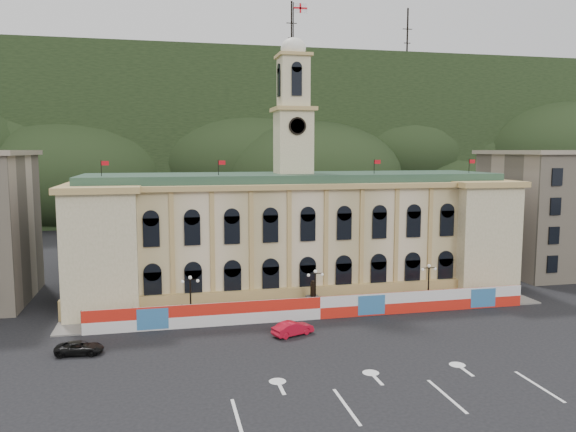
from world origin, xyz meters
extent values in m
plane|color=black|center=(0.00, 0.00, 0.00)|extent=(260.00, 260.00, 0.00)
cube|color=black|center=(0.00, 130.00, 22.00)|extent=(230.00, 70.00, 44.00)
cube|color=#595651|center=(35.00, 110.00, 30.00)|extent=(22.00, 8.00, 14.00)
cube|color=#595651|center=(-48.00, 108.00, 26.00)|extent=(16.00, 7.00, 10.00)
cylinder|color=black|center=(20.00, 115.00, 50.00)|extent=(0.50, 0.50, 20.00)
cylinder|color=black|center=(55.00, 115.00, 50.00)|extent=(0.50, 0.50, 20.00)
cube|color=beige|center=(0.00, 28.00, 7.00)|extent=(55.00, 15.00, 14.00)
cube|color=tan|center=(0.00, 20.20, 1.20)|extent=(56.00, 0.80, 2.40)
cube|color=tan|center=(0.00, 28.00, 14.30)|extent=(56.20, 16.20, 0.60)
cube|color=#2E4D3A|center=(0.00, 28.00, 15.00)|extent=(53.00, 13.00, 1.20)
cube|color=beige|center=(-23.50, 27.00, 7.00)|extent=(8.00, 17.00, 14.00)
cube|color=beige|center=(23.50, 27.00, 7.00)|extent=(8.00, 17.00, 14.00)
cube|color=beige|center=(0.00, 28.00, 19.60)|extent=(4.40, 4.40, 8.00)
cube|color=tan|center=(0.00, 28.00, 23.80)|extent=(5.20, 5.20, 0.50)
cube|color=beige|center=(0.00, 28.00, 27.10)|extent=(3.60, 3.60, 6.50)
cube|color=tan|center=(0.00, 28.00, 30.50)|extent=(4.20, 4.20, 0.40)
cylinder|color=black|center=(0.00, 25.70, 21.60)|extent=(2.20, 0.20, 2.20)
ellipsoid|color=white|center=(0.00, 28.00, 31.40)|extent=(3.20, 3.20, 2.72)
cylinder|color=black|center=(0.00, 28.00, 34.60)|extent=(0.12, 0.12, 5.00)
cube|color=white|center=(0.90, 28.00, 36.40)|extent=(1.80, 0.04, 1.20)
cube|color=red|center=(0.90, 27.97, 36.40)|extent=(1.80, 0.02, 0.22)
cube|color=red|center=(0.90, 27.97, 36.40)|extent=(0.22, 0.02, 1.20)
cube|color=#BDAC92|center=(43.00, 31.00, 9.00)|extent=(20.00, 16.00, 18.00)
cube|color=gray|center=(43.00, 31.00, 18.30)|extent=(21.00, 17.00, 0.60)
cube|color=red|center=(0.00, 15.00, 1.25)|extent=(50.00, 0.25, 2.50)
cube|color=teal|center=(-18.00, 14.86, 1.25)|extent=(3.20, 0.05, 2.20)
cube|color=teal|center=(6.00, 14.86, 1.25)|extent=(3.20, 0.05, 2.20)
cube|color=teal|center=(20.00, 14.86, 1.25)|extent=(3.20, 0.05, 2.20)
cube|color=slate|center=(0.00, 17.75, 0.08)|extent=(56.00, 5.50, 0.16)
cube|color=#595651|center=(0.00, 18.00, 0.90)|extent=(1.40, 1.40, 1.80)
cylinder|color=black|center=(0.00, 18.00, 2.60)|extent=(0.60, 0.60, 1.60)
sphere|color=black|center=(0.00, 18.00, 3.50)|extent=(0.44, 0.44, 0.44)
cylinder|color=black|center=(-14.00, 17.00, 0.15)|extent=(0.44, 0.44, 0.30)
cylinder|color=black|center=(-14.00, 17.00, 2.40)|extent=(0.18, 0.18, 4.80)
cube|color=black|center=(-14.00, 17.00, 4.70)|extent=(1.60, 0.08, 0.08)
sphere|color=silver|center=(-14.80, 17.00, 4.55)|extent=(0.36, 0.36, 0.36)
sphere|color=silver|center=(-13.20, 17.00, 4.55)|extent=(0.36, 0.36, 0.36)
sphere|color=silver|center=(-14.00, 17.00, 4.95)|extent=(0.40, 0.40, 0.40)
cylinder|color=black|center=(0.00, 17.00, 0.15)|extent=(0.44, 0.44, 0.30)
cylinder|color=black|center=(0.00, 17.00, 2.40)|extent=(0.18, 0.18, 4.80)
cube|color=black|center=(0.00, 17.00, 4.70)|extent=(1.60, 0.08, 0.08)
sphere|color=silver|center=(-0.80, 17.00, 4.55)|extent=(0.36, 0.36, 0.36)
sphere|color=silver|center=(0.80, 17.00, 4.55)|extent=(0.36, 0.36, 0.36)
sphere|color=silver|center=(0.00, 17.00, 4.95)|extent=(0.40, 0.40, 0.40)
cylinder|color=black|center=(14.00, 17.00, 0.15)|extent=(0.44, 0.44, 0.30)
cylinder|color=black|center=(14.00, 17.00, 2.40)|extent=(0.18, 0.18, 4.80)
cube|color=black|center=(14.00, 17.00, 4.70)|extent=(1.60, 0.08, 0.08)
sphere|color=silver|center=(13.20, 17.00, 4.55)|extent=(0.36, 0.36, 0.36)
sphere|color=silver|center=(14.80, 17.00, 4.55)|extent=(0.36, 0.36, 0.36)
sphere|color=silver|center=(14.00, 17.00, 4.95)|extent=(0.40, 0.40, 0.40)
imported|color=red|center=(-4.19, 10.32, 0.71)|extent=(4.43, 5.34, 1.42)
imported|color=black|center=(-24.46, 9.43, 0.59)|extent=(2.78, 4.65, 1.19)
camera|label=1|loc=(-16.75, -43.09, 18.57)|focal=35.00mm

